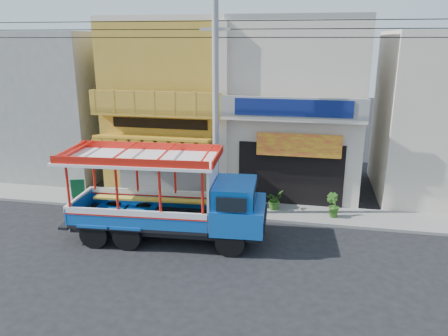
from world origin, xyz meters
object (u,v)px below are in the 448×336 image
(utility_pole, at_px, (219,97))
(potted_plant_b, at_px, (333,205))
(songthaew_truck, at_px, (180,199))
(potted_plant_a, at_px, (274,200))
(green_sign, at_px, (78,191))

(utility_pole, xyz_separation_m, potted_plant_b, (4.70, 0.54, -4.41))
(utility_pole, relative_size, potted_plant_b, 27.71)
(songthaew_truck, bearing_deg, potted_plant_a, 48.63)
(utility_pole, distance_m, potted_plant_a, 5.10)
(songthaew_truck, relative_size, potted_plant_b, 7.44)
(potted_plant_b, bearing_deg, potted_plant_a, 24.13)
(songthaew_truck, distance_m, potted_plant_a, 4.87)
(utility_pole, height_order, songthaew_truck, utility_pole)
(green_sign, bearing_deg, songthaew_truck, -26.93)
(songthaew_truck, relative_size, green_sign, 7.95)
(utility_pole, bearing_deg, green_sign, 177.21)
(utility_pole, bearing_deg, potted_plant_a, 22.25)
(green_sign, bearing_deg, potted_plant_b, 1.05)
(songthaew_truck, height_order, potted_plant_a, songthaew_truck)
(utility_pole, height_order, green_sign, utility_pole)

